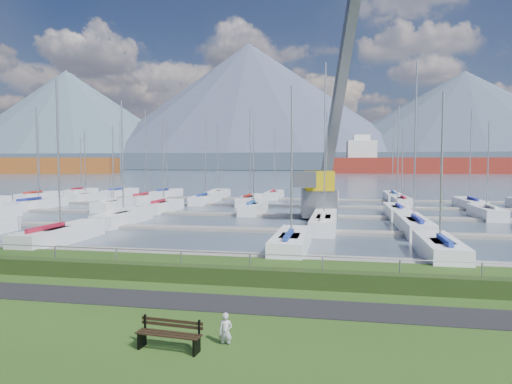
# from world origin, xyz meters

# --- Properties ---
(path) EXTENTS (160.00, 2.00, 0.04)m
(path) POSITION_xyz_m (0.00, -3.00, 0.01)
(path) COLOR black
(path) RESTS_ON grass
(water) EXTENTS (800.00, 540.00, 0.20)m
(water) POSITION_xyz_m (0.00, 260.00, -0.40)
(water) COLOR #404F5E
(hedge) EXTENTS (80.00, 0.70, 0.70)m
(hedge) POSITION_xyz_m (0.00, -0.40, 0.35)
(hedge) COLOR #233513
(hedge) RESTS_ON grass
(fence) EXTENTS (80.00, 0.04, 0.04)m
(fence) POSITION_xyz_m (0.00, 0.00, 1.20)
(fence) COLOR gray
(fence) RESTS_ON grass
(foothill) EXTENTS (900.00, 80.00, 12.00)m
(foothill) POSITION_xyz_m (0.00, 330.00, 6.00)
(foothill) COLOR #425061
(foothill) RESTS_ON water
(mountains) EXTENTS (1190.00, 360.00, 115.00)m
(mountains) POSITION_xyz_m (7.35, 404.62, 46.68)
(mountains) COLOR #465167
(mountains) RESTS_ON water
(docks) EXTENTS (90.00, 41.60, 0.25)m
(docks) POSITION_xyz_m (0.00, 26.00, -0.22)
(docks) COLOR slate
(docks) RESTS_ON water
(bench_right) EXTENTS (1.83, 0.59, 0.85)m
(bench_right) POSITION_xyz_m (1.26, -7.15, 0.42)
(bench_right) COLOR black
(bench_right) RESTS_ON grass
(person) EXTENTS (0.38, 0.25, 1.03)m
(person) POSITION_xyz_m (2.64, -6.52, 0.51)
(person) COLOR #ACABB2
(person) RESTS_ON grass
(crane) EXTENTS (6.35, 13.22, 22.35)m
(crane) POSITION_xyz_m (4.04, 26.16, 5.33)
(crane) COLOR slate
(crane) RESTS_ON water
(cargo_ship_west) EXTENTS (84.28, 33.61, 21.50)m
(cargo_ship_west) POSITION_xyz_m (-150.43, 183.68, 3.72)
(cargo_ship_west) COLOR brown
(cargo_ship_west) RESTS_ON water
(cargo_ship_mid) EXTENTS (97.47, 23.23, 21.50)m
(cargo_ship_mid) POSITION_xyz_m (44.58, 219.74, 3.57)
(cargo_ship_mid) COLOR maroon
(cargo_ship_mid) RESTS_ON water
(sailboat_fleet) EXTENTS (75.33, 49.14, 13.46)m
(sailboat_fleet) POSITION_xyz_m (-2.75, 28.72, 5.37)
(sailboat_fleet) COLOR #1E2A98
(sailboat_fleet) RESTS_ON water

